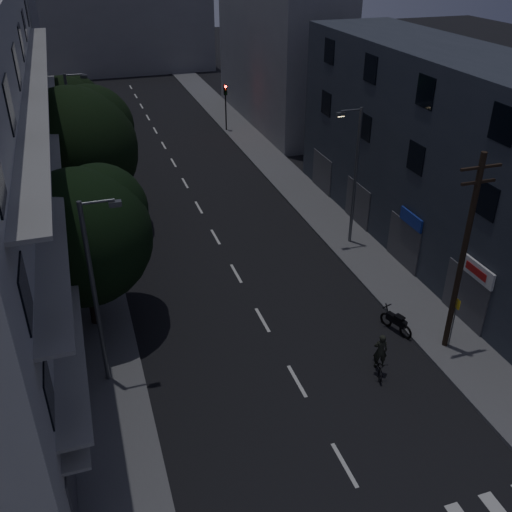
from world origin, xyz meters
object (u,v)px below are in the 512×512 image
bus_stop_sign (455,314)px  motorcycle (396,323)px  utility_pole (464,253)px  cyclist (379,361)px

bus_stop_sign → motorcycle: (-1.56, 1.91, -1.41)m
bus_stop_sign → utility_pole: bearing=115.0°
utility_pole → bus_stop_sign: utility_pole is taller
utility_pole → motorcycle: 4.95m
utility_pole → cyclist: (-3.69, -0.62, -4.19)m
bus_stop_sign → motorcycle: size_ratio=1.38×
utility_pole → motorcycle: size_ratio=4.91×
utility_pole → bus_stop_sign: bearing=-65.0°
motorcycle → bus_stop_sign: bearing=-68.7°
utility_pole → cyclist: bearing=-170.4°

